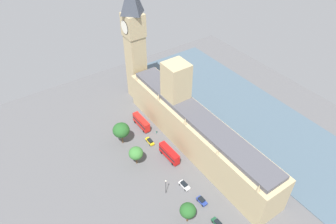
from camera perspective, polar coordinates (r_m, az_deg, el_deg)
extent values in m
plane|color=#565659|center=(127.40, 4.37, -6.76)|extent=(149.92, 149.92, 0.00)
cube|color=#475B6B|center=(146.44, 15.22, -0.91)|extent=(39.98, 134.93, 0.25)
cube|color=tan|center=(122.89, 5.28, -3.88)|extent=(12.94, 79.92, 15.48)
cube|color=tan|center=(126.11, 1.44, 2.57)|extent=(9.01, 9.01, 32.12)
cube|color=#4C4C54|center=(117.20, 5.53, -0.84)|extent=(9.83, 76.72, 1.60)
cone|color=tan|center=(138.26, -5.87, 6.31)|extent=(1.20, 1.20, 2.12)
cone|color=tan|center=(125.18, -1.78, 2.80)|extent=(1.20, 1.20, 3.08)
cone|color=tan|center=(113.76, 3.17, -1.68)|extent=(1.20, 1.20, 3.08)
cone|color=tan|center=(104.60, 9.12, -7.26)|extent=(1.20, 1.20, 1.97)
cone|color=tan|center=(97.12, 16.35, -13.26)|extent=(1.20, 1.20, 2.96)
cube|color=tan|center=(147.04, -5.82, 8.21)|extent=(7.40, 7.40, 31.74)
cube|color=tan|center=(137.42, -6.41, 15.65)|extent=(8.14, 8.14, 9.99)
cylinder|color=silver|center=(135.68, -8.01, 15.19)|extent=(0.25, 5.62, 5.62)
torus|color=black|center=(135.68, -8.01, 15.19)|extent=(0.24, 5.86, 5.86)
cylinder|color=silver|center=(140.86, -7.28, 16.20)|extent=(5.62, 0.25, 5.62)
torus|color=black|center=(140.86, -7.28, 16.20)|extent=(5.86, 0.24, 5.86)
cube|color=red|center=(135.41, -4.93, -1.85)|extent=(2.59, 10.52, 4.20)
cube|color=black|center=(135.36, -4.94, -1.82)|extent=(2.65, 10.12, 0.70)
cylinder|color=black|center=(134.85, -3.66, -3.19)|extent=(0.36, 1.10, 1.10)
cylinder|color=black|center=(134.02, -4.49, -3.56)|extent=(0.36, 1.10, 1.10)
cylinder|color=black|center=(139.65, -5.26, -1.50)|extent=(0.36, 1.10, 1.10)
cylinder|color=black|center=(138.85, -6.08, -1.85)|extent=(0.36, 1.10, 1.10)
cube|color=gold|center=(129.18, -3.38, -5.43)|extent=(1.89, 4.84, 0.75)
cube|color=black|center=(128.54, -3.34, -5.27)|extent=(1.55, 2.73, 0.65)
cylinder|color=black|center=(130.15, -4.02, -5.28)|extent=(0.27, 0.69, 0.68)
cylinder|color=black|center=(130.68, -3.41, -5.01)|extent=(0.27, 0.69, 0.68)
cylinder|color=black|center=(128.23, -3.34, -6.09)|extent=(0.27, 0.69, 0.68)
cylinder|color=black|center=(128.77, -2.72, -5.82)|extent=(0.27, 0.69, 0.68)
cube|color=red|center=(121.73, 0.24, -7.60)|extent=(2.79, 10.57, 4.20)
cube|color=black|center=(121.67, 0.24, -7.57)|extent=(2.84, 10.17, 0.70)
cylinder|color=black|center=(121.80, 1.71, -9.06)|extent=(0.38, 1.11, 1.10)
cylinder|color=black|center=(120.87, 0.83, -9.54)|extent=(0.38, 1.11, 1.10)
cylinder|color=black|center=(125.76, -0.34, -7.03)|extent=(0.38, 1.11, 1.10)
cylinder|color=black|center=(124.85, -1.20, -7.48)|extent=(0.38, 1.11, 1.10)
cube|color=silver|center=(114.44, 3.03, -13.35)|extent=(2.13, 4.81, 0.75)
cube|color=black|center=(113.99, 2.97, -13.07)|extent=(1.71, 2.72, 0.65)
cylinder|color=black|center=(114.43, 3.86, -13.72)|extent=(0.29, 0.69, 0.68)
cylinder|color=black|center=(113.74, 3.20, -14.15)|extent=(0.29, 0.69, 0.68)
cylinder|color=black|center=(115.76, 2.86, -12.79)|extent=(0.29, 0.69, 0.68)
cylinder|color=black|center=(115.07, 2.20, -13.21)|extent=(0.29, 0.69, 0.68)
cube|color=navy|center=(111.10, 6.24, -15.97)|extent=(2.05, 4.11, 0.75)
cube|color=black|center=(110.60, 6.19, -15.70)|extent=(1.67, 2.33, 0.65)
cylinder|color=black|center=(111.28, 7.03, -16.28)|extent=(0.28, 0.69, 0.68)
cylinder|color=black|center=(110.56, 6.34, -16.74)|extent=(0.28, 0.69, 0.68)
cylinder|color=black|center=(112.27, 6.11, -15.43)|extent=(0.28, 0.69, 0.68)
cylinder|color=black|center=(111.55, 5.43, -15.88)|extent=(0.28, 0.69, 0.68)
cube|color=#19472D|center=(107.19, 9.09, -19.57)|extent=(1.83, 4.49, 0.75)
cube|color=black|center=(106.52, 9.21, -19.45)|extent=(1.51, 2.53, 0.65)
cylinder|color=black|center=(107.65, 8.20, -19.39)|extent=(0.27, 0.69, 0.68)
cylinder|color=black|center=(108.29, 8.84, -18.95)|extent=(0.27, 0.69, 0.68)
cylinder|color=#336B60|center=(133.30, -2.14, -3.66)|extent=(0.52, 0.52, 1.34)
sphere|color=tan|center=(132.76, -2.15, -3.41)|extent=(0.26, 0.26, 0.26)
cube|color=gray|center=(133.19, -2.26, -3.68)|extent=(0.16, 0.32, 0.24)
cylinder|color=brown|center=(129.26, -8.41, -4.89)|extent=(0.56, 0.56, 4.52)
ellipsoid|color=#235623|center=(125.96, -8.61, -3.32)|extent=(6.87, 6.87, 5.84)
cylinder|color=brown|center=(105.82, 3.58, -18.78)|extent=(0.56, 0.56, 3.91)
ellipsoid|color=#235623|center=(102.49, 3.67, -17.63)|extent=(5.29, 5.29, 4.49)
cylinder|color=brown|center=(121.15, -5.80, -8.79)|extent=(0.56, 0.56, 3.55)
ellipsoid|color=#387533|center=(118.31, -5.92, -7.55)|extent=(5.55, 5.55, 4.72)
cylinder|color=black|center=(110.66, -0.40, -13.69)|extent=(0.18, 0.18, 6.47)
sphere|color=#F2EAC6|center=(107.86, -0.41, -12.57)|extent=(0.56, 0.56, 0.56)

